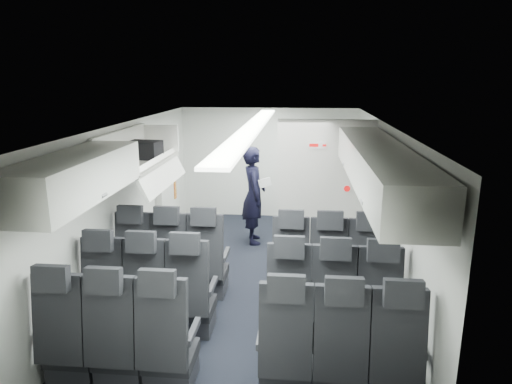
% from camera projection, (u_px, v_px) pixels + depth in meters
% --- Properties ---
extents(cabin_shell, '(3.41, 6.01, 2.16)m').
position_uv_depth(cabin_shell, '(253.00, 201.00, 6.06)').
color(cabin_shell, black).
rests_on(cabin_shell, ground).
extents(seat_row_front, '(3.33, 0.56, 1.24)m').
position_uv_depth(seat_row_front, '(249.00, 268.00, 5.72)').
color(seat_row_front, black).
rests_on(seat_row_front, cabin_shell).
extents(seat_row_mid, '(3.33, 0.56, 1.24)m').
position_uv_depth(seat_row_mid, '(239.00, 302.00, 4.85)').
color(seat_row_mid, black).
rests_on(seat_row_mid, cabin_shell).
extents(seat_row_rear, '(3.33, 0.56, 1.24)m').
position_uv_depth(seat_row_rear, '(226.00, 351.00, 3.98)').
color(seat_row_rear, black).
rests_on(seat_row_rear, cabin_shell).
extents(overhead_bin_left_rear, '(0.53, 1.80, 0.40)m').
position_uv_depth(overhead_bin_left_rear, '(75.00, 177.00, 4.08)').
color(overhead_bin_left_rear, white).
rests_on(overhead_bin_left_rear, cabin_shell).
extents(overhead_bin_left_front_open, '(0.64, 1.70, 0.72)m').
position_uv_depth(overhead_bin_left_front_open, '(138.00, 157.00, 5.80)').
color(overhead_bin_left_front_open, '#9E9E93').
rests_on(overhead_bin_left_front_open, cabin_shell).
extents(overhead_bin_right_rear, '(0.53, 1.80, 0.40)m').
position_uv_depth(overhead_bin_right_rear, '(395.00, 184.00, 3.82)').
color(overhead_bin_right_rear, white).
rests_on(overhead_bin_right_rear, cabin_shell).
extents(overhead_bin_right_front, '(0.53, 1.70, 0.40)m').
position_uv_depth(overhead_bin_right_front, '(366.00, 151.00, 5.50)').
color(overhead_bin_right_front, white).
rests_on(overhead_bin_right_front, cabin_shell).
extents(bulkhead_partition, '(1.40, 0.15, 2.13)m').
position_uv_depth(bulkhead_partition, '(324.00, 192.00, 6.75)').
color(bulkhead_partition, silver).
rests_on(bulkhead_partition, cabin_shell).
extents(galley_unit, '(0.85, 0.52, 1.90)m').
position_uv_depth(galley_unit, '(318.00, 173.00, 8.63)').
color(galley_unit, '#939399').
rests_on(galley_unit, cabin_shell).
extents(boarding_door, '(0.12, 1.27, 1.86)m').
position_uv_depth(boarding_door, '(167.00, 184.00, 7.75)').
color(boarding_door, silver).
rests_on(boarding_door, cabin_shell).
extents(flight_attendant, '(0.50, 0.66, 1.63)m').
position_uv_depth(flight_attendant, '(254.00, 195.00, 7.58)').
color(flight_attendant, black).
rests_on(flight_attendant, ground).
extents(carry_on_bag, '(0.46, 0.35, 0.25)m').
position_uv_depth(carry_on_bag, '(144.00, 150.00, 6.01)').
color(carry_on_bag, black).
rests_on(carry_on_bag, overhead_bin_left_front_open).
extents(papers, '(0.20, 0.05, 0.14)m').
position_uv_depth(papers, '(265.00, 183.00, 7.46)').
color(papers, white).
rests_on(papers, flight_attendant).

